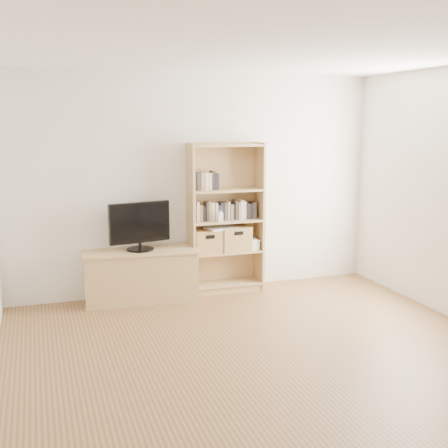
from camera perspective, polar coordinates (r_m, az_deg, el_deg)
name	(u,v)px	position (r m, az deg, el deg)	size (l,w,h in m)	color
floor	(282,374)	(4.79, 5.91, -14.88)	(4.50, 5.00, 0.01)	brown
back_wall	(197,184)	(6.73, -2.78, 4.05)	(4.50, 0.02, 2.60)	silver
ceiling	(289,44)	(4.37, 6.57, 17.66)	(4.50, 5.00, 0.01)	white
tv_stand	(141,277)	(6.53, -8.43, -5.30)	(1.26, 0.47, 0.58)	tan
bookshelf	(226,218)	(6.73, 0.19, 0.60)	(0.90, 0.32, 1.80)	tan
television	(140,226)	(6.40, -8.57, -0.18)	(0.71, 0.05, 0.56)	black
books_row_mid	(225,210)	(6.73, 0.13, 1.39)	(0.82, 0.16, 0.22)	#423D39
books_row_upper	(209,182)	(6.62, -1.50, 4.30)	(0.35, 0.13, 0.18)	#423D39
baby_monitor	(221,217)	(6.59, -0.35, 0.70)	(0.06, 0.04, 0.11)	white
basket_left	(207,241)	(6.70, -1.74, -1.73)	(0.33, 0.27, 0.27)	#A27649
basket_right	(235,238)	(6.80, 1.08, -1.44)	(0.36, 0.29, 0.29)	#A27649
laptop	(221,228)	(6.71, -0.33, -0.40)	(0.35, 0.25, 0.03)	silver
magazine_stack	(250,244)	(6.89, 2.64, -2.09)	(0.16, 0.24, 0.11)	silver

